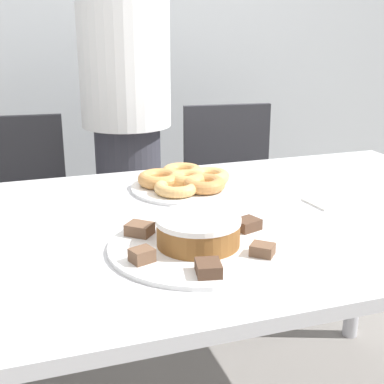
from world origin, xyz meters
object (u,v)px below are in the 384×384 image
(plate_cake, at_px, (198,246))
(frosted_cake, at_px, (198,231))
(person_standing, at_px, (126,109))
(plate_donuts, at_px, (187,187))
(napkin, at_px, (332,202))
(office_chair_right, at_px, (234,214))
(office_chair_left, at_px, (18,240))

(plate_cake, xyz_separation_m, frosted_cake, (0.00, 0.00, 0.04))
(plate_cake, height_order, frosted_cake, frosted_cake)
(person_standing, relative_size, plate_donuts, 5.17)
(person_standing, relative_size, napkin, 12.54)
(plate_donuts, distance_m, frosted_cake, 0.44)
(plate_cake, bearing_deg, office_chair_right, 62.95)
(plate_cake, height_order, napkin, plate_cake)
(person_standing, height_order, office_chair_right, person_standing)
(plate_cake, xyz_separation_m, plate_donuts, (0.11, 0.42, 0.00))
(person_standing, bearing_deg, frosted_cake, -93.60)
(office_chair_right, height_order, frosted_cake, office_chair_right)
(plate_cake, relative_size, plate_donuts, 1.19)
(person_standing, xyz_separation_m, office_chair_left, (-0.45, -0.01, -0.49))
(office_chair_left, height_order, plate_cake, office_chair_left)
(person_standing, distance_m, frosted_cake, 1.06)
(plate_cake, relative_size, frosted_cake, 2.14)
(person_standing, height_order, napkin, person_standing)
(office_chair_left, height_order, office_chair_right, same)
(office_chair_right, distance_m, plate_donuts, 0.83)
(plate_cake, relative_size, napkin, 2.88)
(office_chair_right, relative_size, plate_cake, 2.24)
(frosted_cake, relative_size, napkin, 1.35)
(office_chair_right, height_order, plate_donuts, office_chair_right)
(office_chair_left, bearing_deg, plate_donuts, -45.35)
(plate_donuts, relative_size, frosted_cake, 1.80)
(office_chair_left, height_order, napkin, office_chair_left)
(plate_donuts, bearing_deg, napkin, -36.41)
(office_chair_left, distance_m, plate_donuts, 0.87)
(napkin, bearing_deg, person_standing, 113.51)
(person_standing, distance_m, napkin, 0.97)
(plate_donuts, bearing_deg, office_chair_left, 128.67)
(office_chair_left, xyz_separation_m, office_chair_right, (0.92, -0.00, 0.00))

